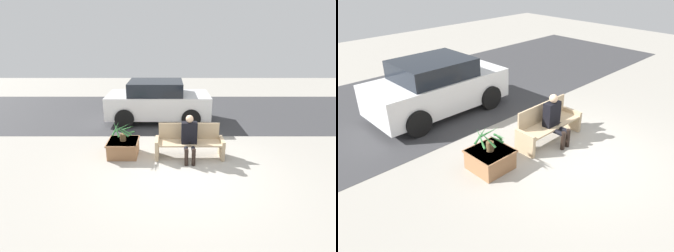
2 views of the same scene
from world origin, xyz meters
TOP-DOWN VIEW (x-y plane):
  - ground_plane at (0.00, 0.00)m, footprint 30.00×30.00m
  - road_surface at (0.00, 5.31)m, footprint 20.00×6.00m
  - bench at (0.15, 0.79)m, footprint 1.88×0.57m
  - person_seated at (0.14, 0.60)m, footprint 0.42×0.61m
  - planter_box at (-1.69, 0.85)m, footprint 0.85×0.84m
  - potted_plant at (-1.69, 0.85)m, footprint 0.62×0.63m
  - parked_car at (-0.83, 4.06)m, footprint 3.92×1.98m

SIDE VIEW (x-z plane):
  - ground_plane at x=0.00m, z-range 0.00..0.00m
  - road_surface at x=0.00m, z-range 0.00..0.01m
  - planter_box at x=-1.69m, z-range 0.02..0.46m
  - bench at x=0.15m, z-range -0.04..0.88m
  - person_seated at x=0.14m, z-range 0.06..1.30m
  - potted_plant at x=-1.69m, z-range 0.41..0.98m
  - parked_car at x=-0.83m, z-range -0.01..1.57m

